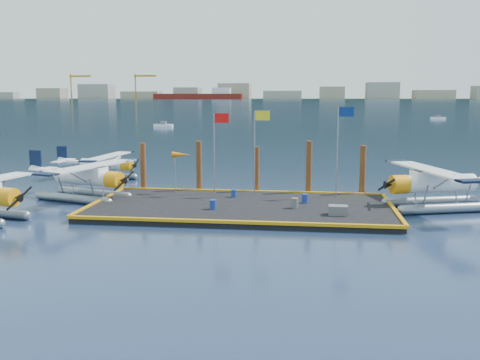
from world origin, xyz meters
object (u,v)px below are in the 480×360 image
object	(u,v)px
drum_3	(213,204)
flagpole_blue	(340,138)
drum_5	(234,193)
seaplane_c	(105,166)
seaplane_b	(87,180)
piling_1	(199,168)
crate	(338,210)
piling_3	(309,169)
drum_2	(295,203)
seaplane_d	(435,186)
piling_4	(362,172)
piling_2	(256,172)
windsock	(181,156)
drum_4	(305,198)
flagpole_yellow	(257,139)
flagpole_red	(217,141)
piling_0	(143,168)

from	to	relation	value
drum_3	flagpole_blue	size ratio (longest dim) A/B	0.09
drum_3	drum_5	size ratio (longest dim) A/B	1.12
seaplane_c	drum_5	bearing A→B (deg)	62.09
seaplane_b	piling_1	world-z (taller)	piling_1
drum_5	piling_1	world-z (taller)	piling_1
crate	piling_3	bearing A→B (deg)	103.16
drum_2	seaplane_d	bearing A→B (deg)	15.64
piling_4	piling_2	bearing A→B (deg)	180.00
piling_2	drum_3	bearing A→B (deg)	-107.03
seaplane_b	windsock	bearing A→B (deg)	122.25
drum_5	piling_4	xyz separation A→B (m)	(9.37, 2.79, 1.33)
seaplane_d	flagpole_blue	size ratio (longest dim) A/B	1.60
drum_2	piling_2	xyz separation A→B (m)	(-3.10, 6.09, 1.17)
drum_4	piling_3	xyz separation A→B (m)	(0.25, 4.28, 1.44)
drum_2	drum_5	size ratio (longest dim) A/B	1.22
seaplane_d	drum_3	xyz separation A→B (m)	(-14.69, -3.60, -0.92)
drum_5	crate	bearing A→B (deg)	-34.55
crate	flagpole_yellow	bearing A→B (deg)	132.41
drum_4	crate	xyz separation A→B (m)	(2.06, -3.46, -0.02)
crate	flagpole_red	size ratio (longest dim) A/B	0.20
windsock	flagpole_blue	bearing A→B (deg)	-0.00
flagpole_blue	piling_1	xyz separation A→B (m)	(-10.70, 1.60, -2.59)
flagpole_blue	piling_2	world-z (taller)	flagpole_blue
seaplane_b	piling_0	world-z (taller)	piling_0
seaplane_d	flagpole_red	distance (m)	15.68
drum_2	windsock	xyz separation A→B (m)	(-8.62, 4.49, 2.49)
seaplane_d	piling_2	xyz separation A→B (m)	(-12.53, 3.45, 0.28)
crate	piling_3	size ratio (longest dim) A/B	0.27
drum_2	flagpole_yellow	bearing A→B (deg)	122.83
seaplane_b	seaplane_d	world-z (taller)	seaplane_d
piling_1	seaplane_d	bearing A→B (deg)	-11.44
drum_4	flagpole_yellow	bearing A→B (deg)	142.98
drum_3	piling_4	bearing A→B (deg)	34.75
piling_1	flagpole_red	bearing A→B (deg)	-43.15
seaplane_c	flagpole_red	distance (m)	14.10
drum_3	drum_2	bearing A→B (deg)	10.35
drum_3	piling_3	world-z (taller)	piling_3
crate	piling_4	world-z (taller)	piling_4
seaplane_c	windsock	xyz separation A→B (m)	(8.88, -7.38, 1.90)
seaplane_b	flagpole_red	size ratio (longest dim) A/B	1.64
windsock	piling_4	distance (m)	13.68
piling_1	piling_2	distance (m)	4.50
flagpole_red	piling_3	size ratio (longest dim) A/B	1.40
windsock	drum_4	bearing A→B (deg)	-16.09
piling_0	piling_4	world-z (taller)	same
drum_5	piling_1	bearing A→B (deg)	138.25
piling_2	flagpole_blue	bearing A→B (deg)	-14.48
drum_3	piling_1	distance (m)	7.56
piling_0	windsock	bearing A→B (deg)	-24.73
drum_5	piling_2	size ratio (longest dim) A/B	0.14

